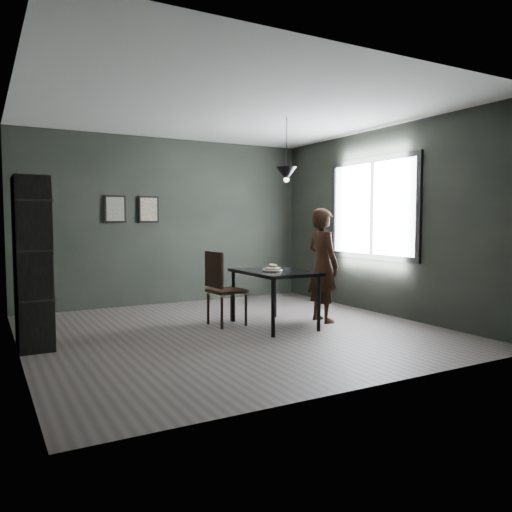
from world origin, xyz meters
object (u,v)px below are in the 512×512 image
woman (323,265)px  wood_chair (221,284)px  cafe_table (274,276)px  white_plate (273,271)px  shelf_unit (33,263)px  pendant_lamp (286,174)px

woman → wood_chair: woman is taller
cafe_table → white_plate: (-0.07, -0.08, 0.08)m
woman → shelf_unit: (-3.68, 0.37, 0.15)m
cafe_table → woman: (0.76, -0.05, 0.12)m
white_plate → pendant_lamp: size_ratio=0.27×
cafe_table → shelf_unit: size_ratio=0.63×
shelf_unit → wood_chair: bearing=0.8°
wood_chair → shelf_unit: shelf_unit is taller
wood_chair → shelf_unit: (-2.31, -0.05, 0.37)m
white_plate → shelf_unit: (-2.85, 0.39, 0.19)m
pendant_lamp → wood_chair: bearing=162.8°
cafe_table → woman: 0.77m
woman → white_plate: bearing=90.7°
white_plate → shelf_unit: shelf_unit is taller
woman → pendant_lamp: size_ratio=1.83×
cafe_table → shelf_unit: bearing=173.8°
white_plate → woman: 0.83m
shelf_unit → white_plate: bearing=-8.2°
cafe_table → pendant_lamp: pendant_lamp is taller
cafe_table → white_plate: 0.13m
white_plate → woman: (0.83, 0.02, 0.04)m
woman → pendant_lamp: (-0.51, 0.15, 1.26)m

